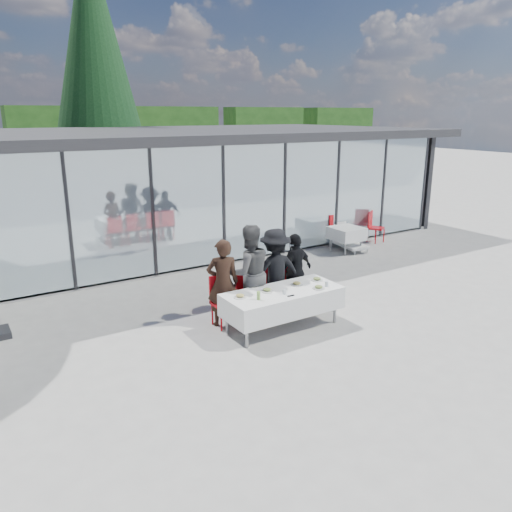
# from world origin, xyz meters

# --- Properties ---
(ground) EXTENTS (90.00, 90.00, 0.00)m
(ground) POSITION_xyz_m (0.00, 0.00, 0.00)
(ground) COLOR #9D9B95
(ground) RESTS_ON ground
(pavilion) EXTENTS (14.80, 8.80, 3.44)m
(pavilion) POSITION_xyz_m (2.00, 8.16, 2.15)
(pavilion) COLOR gray
(pavilion) RESTS_ON ground
(dining_table) EXTENTS (2.26, 0.96, 0.75)m
(dining_table) POSITION_xyz_m (-0.02, -0.16, 0.54)
(dining_table) COLOR white
(dining_table) RESTS_ON ground
(diner_a) EXTENTS (0.79, 0.79, 1.70)m
(diner_a) POSITION_xyz_m (-0.89, 0.56, 0.85)
(diner_a) COLOR #311E15
(diner_a) RESTS_ON ground
(diner_chair_a) EXTENTS (0.44, 0.44, 0.97)m
(diner_chair_a) POSITION_xyz_m (-0.89, 0.59, 0.54)
(diner_chair_a) COLOR red
(diner_chair_a) RESTS_ON ground
(diner_b) EXTENTS (1.08, 1.08, 1.91)m
(diner_b) POSITION_xyz_m (-0.32, 0.56, 0.95)
(diner_b) COLOR #4E4E4E
(diner_b) RESTS_ON ground
(diner_chair_b) EXTENTS (0.44, 0.44, 0.97)m
(diner_chair_b) POSITION_xyz_m (-0.32, 0.59, 0.54)
(diner_chair_b) COLOR red
(diner_chair_b) RESTS_ON ground
(diner_c) EXTENTS (1.32, 1.32, 1.75)m
(diner_c) POSITION_xyz_m (0.30, 0.56, 0.87)
(diner_c) COLOR black
(diner_c) RESTS_ON ground
(diner_chair_c) EXTENTS (0.44, 0.44, 0.97)m
(diner_chair_c) POSITION_xyz_m (0.30, 0.59, 0.54)
(diner_chair_c) COLOR red
(diner_chair_c) RESTS_ON ground
(diner_d) EXTENTS (1.11, 1.11, 1.59)m
(diner_d) POSITION_xyz_m (0.81, 0.56, 0.79)
(diner_d) COLOR black
(diner_d) RESTS_ON ground
(diner_chair_d) EXTENTS (0.44, 0.44, 0.97)m
(diner_chair_d) POSITION_xyz_m (0.81, 0.59, 0.54)
(diner_chair_d) COLOR red
(diner_chair_d) RESTS_ON ground
(plate_a) EXTENTS (0.23, 0.23, 0.07)m
(plate_a) POSITION_xyz_m (-0.88, -0.05, 0.78)
(plate_a) COLOR silver
(plate_a) RESTS_ON dining_table
(plate_b) EXTENTS (0.23, 0.23, 0.07)m
(plate_b) POSITION_xyz_m (-0.30, -0.05, 0.78)
(plate_b) COLOR silver
(plate_b) RESTS_ON dining_table
(plate_c) EXTENTS (0.23, 0.23, 0.07)m
(plate_c) POSITION_xyz_m (0.39, -0.06, 0.78)
(plate_c) COLOR silver
(plate_c) RESTS_ON dining_table
(plate_d) EXTENTS (0.23, 0.23, 0.07)m
(plate_d) POSITION_xyz_m (0.89, -0.05, 0.78)
(plate_d) COLOR silver
(plate_d) RESTS_ON dining_table
(plate_extra) EXTENTS (0.23, 0.23, 0.07)m
(plate_extra) POSITION_xyz_m (0.61, -0.44, 0.78)
(plate_extra) COLOR silver
(plate_extra) RESTS_ON dining_table
(juice_bottle) EXTENTS (0.06, 0.06, 0.16)m
(juice_bottle) POSITION_xyz_m (-0.66, -0.32, 0.83)
(juice_bottle) COLOR #8EC250
(juice_bottle) RESTS_ON dining_table
(drinking_glasses) EXTENTS (0.99, 0.16, 0.10)m
(drinking_glasses) POSITION_xyz_m (0.36, -0.38, 0.80)
(drinking_glasses) COLOR silver
(drinking_glasses) RESTS_ON dining_table
(folded_eyeglasses) EXTENTS (0.14, 0.03, 0.01)m
(folded_eyeglasses) POSITION_xyz_m (-0.07, -0.48, 0.76)
(folded_eyeglasses) COLOR black
(folded_eyeglasses) RESTS_ON dining_table
(spare_table_right) EXTENTS (0.86, 0.86, 0.74)m
(spare_table_right) POSITION_xyz_m (4.67, 3.25, 0.55)
(spare_table_right) COLOR white
(spare_table_right) RESTS_ON ground
(spare_chair_a) EXTENTS (0.60, 0.60, 0.97)m
(spare_chair_a) POSITION_xyz_m (6.22, 3.71, 0.54)
(spare_chair_a) COLOR red
(spare_chair_a) RESTS_ON ground
(spare_chair_b) EXTENTS (0.54, 0.54, 0.97)m
(spare_chair_b) POSITION_xyz_m (4.80, 4.13, 0.54)
(spare_chair_b) COLOR red
(spare_chair_b) RESTS_ON ground
(lounger) EXTENTS (0.78, 1.40, 0.72)m
(lounger) POSITION_xyz_m (4.93, 3.56, 0.26)
(lounger) COLOR silver
(lounger) RESTS_ON ground
(conifer_tree) EXTENTS (4.00, 4.00, 10.50)m
(conifer_tree) POSITION_xyz_m (0.50, 13.00, 5.99)
(conifer_tree) COLOR #382316
(conifer_tree) RESTS_ON ground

